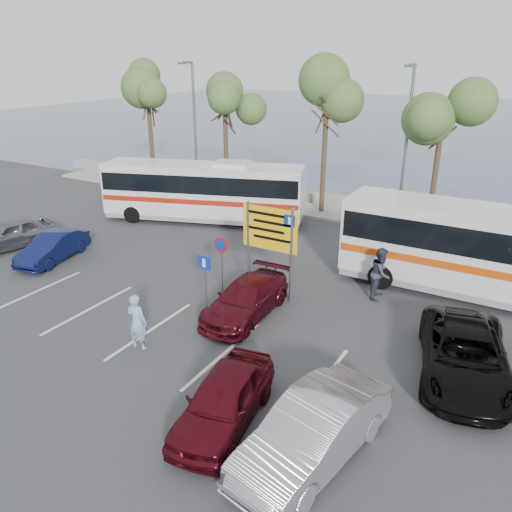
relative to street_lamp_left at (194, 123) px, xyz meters
The scene contains 24 objects.
ground 17.43m from the street_lamp_left, 53.51° to the right, with size 120.00×120.00×0.00m, color #363639.
kerb_strip 10.99m from the street_lamp_left, ahead, with size 44.00×2.40×0.15m, color #9B998C.
seawall 11.16m from the street_lamp_left, 13.93° to the left, with size 48.00×0.80×0.60m, color gray.
sea 47.77m from the street_lamp_left, 77.86° to the left, with size 140.00×140.00×0.00m, color #43536C.
tree_far_left 4.38m from the street_lamp_left, behind, with size 3.20×3.20×7.60m.
tree_left 2.49m from the street_lamp_left, 13.51° to the left, with size 3.20×3.20×7.20m.
tree_mid 8.76m from the street_lamp_left, ahead, with size 3.20×3.20×8.00m.
tree_right 14.59m from the street_lamp_left, ahead, with size 3.20×3.20×7.40m.
street_lamp_left is the anchor object (origin of this frame).
street_lamp_right 13.00m from the street_lamp_left, ahead, with size 0.45×1.15×8.01m.
direction_sign 15.24m from the street_lamp_left, 43.17° to the right, with size 2.20×0.12×3.60m.
sign_no_stop 14.88m from the street_lamp_left, 49.83° to the right, with size 0.60×0.08×2.35m.
sign_parking 16.37m from the street_lamp_left, 52.40° to the right, with size 0.50×0.07×2.25m.
lane_markings 17.62m from the street_lamp_left, 58.61° to the right, with size 12.02×4.20×0.01m, color silver, non-canonical shape.
coach_bus_left 6.16m from the street_lamp_left, 49.18° to the right, with size 10.88×5.63×3.34m.
coach_bus_right 19.79m from the street_lamp_left, 19.00° to the right, with size 11.65×2.57×3.63m.
car_silver_a 12.79m from the street_lamp_left, 99.45° to the right, with size 1.64×4.08×1.39m, color slate.
car_blue 12.70m from the street_lamp_left, 85.24° to the right, with size 1.30×3.73×1.23m, color #0F1749.
car_maroon 16.77m from the street_lamp_left, 47.54° to the right, with size 1.74×4.29×1.24m, color #4E0D17.
car_red 22.02m from the street_lamp_left, 51.78° to the right, with size 1.57×3.91×1.33m, color #4D0B14.
suv_black 22.16m from the street_lamp_left, 33.44° to the right, with size 2.34×5.07×1.41m, color black.
car_silver_b 23.54m from the street_lamp_left, 47.12° to the right, with size 1.59×4.57×1.51m, color #9B9BA1.
pedestrian_near 18.42m from the street_lamp_left, 59.30° to the right, with size 0.67×0.44×1.84m, color #89A1C8.
pedestrian_far 17.22m from the street_lamp_left, 29.62° to the right, with size 0.96×0.75×1.98m, color #31334A.
Camera 1 is at (9.12, -11.77, 8.55)m, focal length 35.00 mm.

